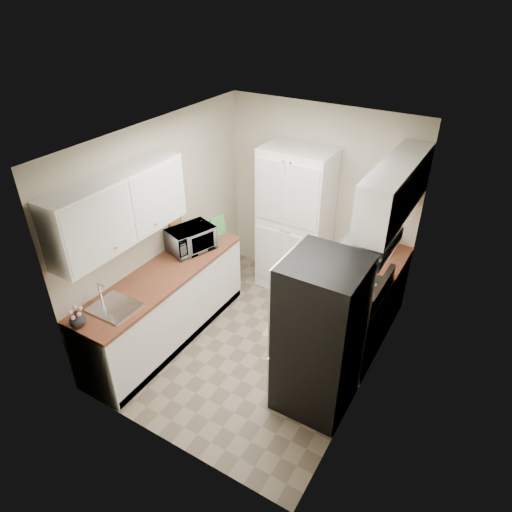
{
  "coord_description": "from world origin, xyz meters",
  "views": [
    {
      "loc": [
        2.1,
        -3.53,
        3.81
      ],
      "look_at": [
        -0.1,
        0.15,
        1.13
      ],
      "focal_mm": 32.0,
      "sensor_mm": 36.0,
      "label": 1
    }
  ],
  "objects_px": {
    "microwave": "(191,239)",
    "toaster_oven": "(380,243)",
    "electric_range": "(349,321)",
    "refrigerator": "(320,337)",
    "wine_bottle": "(202,232)",
    "pantry_cabinet": "(295,222)"
  },
  "relations": [
    {
      "from": "microwave",
      "to": "toaster_oven",
      "type": "relative_size",
      "value": 1.65
    },
    {
      "from": "microwave",
      "to": "toaster_oven",
      "type": "bearing_deg",
      "value": -39.87
    },
    {
      "from": "electric_range",
      "to": "refrigerator",
      "type": "bearing_deg",
      "value": -92.48
    },
    {
      "from": "toaster_oven",
      "to": "microwave",
      "type": "bearing_deg",
      "value": -136.73
    },
    {
      "from": "wine_bottle",
      "to": "electric_range",
      "type": "bearing_deg",
      "value": 0.14
    },
    {
      "from": "pantry_cabinet",
      "to": "refrigerator",
      "type": "distance_m",
      "value": 2.07
    },
    {
      "from": "pantry_cabinet",
      "to": "wine_bottle",
      "type": "relative_size",
      "value": 7.37
    },
    {
      "from": "pantry_cabinet",
      "to": "electric_range",
      "type": "distance_m",
      "value": 1.58
    },
    {
      "from": "microwave",
      "to": "wine_bottle",
      "type": "xyz_separation_m",
      "value": [
        -0.0,
        0.23,
        -0.01
      ]
    },
    {
      "from": "pantry_cabinet",
      "to": "microwave",
      "type": "bearing_deg",
      "value": -125.35
    },
    {
      "from": "pantry_cabinet",
      "to": "toaster_oven",
      "type": "height_order",
      "value": "pantry_cabinet"
    },
    {
      "from": "wine_bottle",
      "to": "refrigerator",
      "type": "bearing_deg",
      "value": -22.05
    },
    {
      "from": "electric_range",
      "to": "refrigerator",
      "type": "relative_size",
      "value": 0.66
    },
    {
      "from": "pantry_cabinet",
      "to": "toaster_oven",
      "type": "relative_size",
      "value": 6.15
    },
    {
      "from": "wine_bottle",
      "to": "toaster_oven",
      "type": "bearing_deg",
      "value": 25.86
    },
    {
      "from": "electric_range",
      "to": "toaster_oven",
      "type": "xyz_separation_m",
      "value": [
        -0.03,
        0.95,
        0.54
      ]
    },
    {
      "from": "electric_range",
      "to": "wine_bottle",
      "type": "distance_m",
      "value": 2.08
    },
    {
      "from": "refrigerator",
      "to": "wine_bottle",
      "type": "distance_m",
      "value": 2.13
    },
    {
      "from": "pantry_cabinet",
      "to": "toaster_oven",
      "type": "distance_m",
      "value": 1.15
    },
    {
      "from": "electric_range",
      "to": "wine_bottle",
      "type": "xyz_separation_m",
      "value": [
        -2.0,
        -0.0,
        0.58
      ]
    },
    {
      "from": "electric_range",
      "to": "refrigerator",
      "type": "xyz_separation_m",
      "value": [
        -0.03,
        -0.8,
        0.37
      ]
    },
    {
      "from": "microwave",
      "to": "wine_bottle",
      "type": "bearing_deg",
      "value": 19.88
    }
  ]
}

